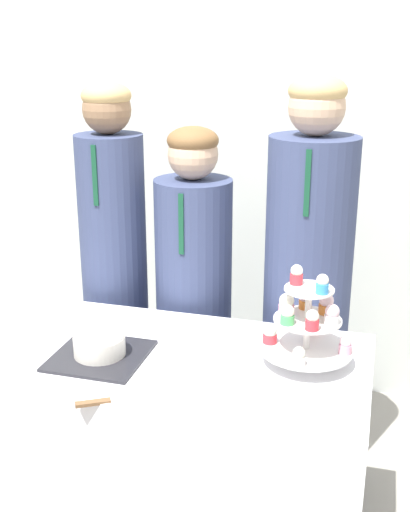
# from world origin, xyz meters

# --- Properties ---
(wall_back) EXTENTS (9.00, 0.06, 2.70)m
(wall_back) POSITION_xyz_m (0.00, 1.64, 1.35)
(wall_back) COLOR silver
(wall_back) RESTS_ON ground_plane
(table) EXTENTS (1.21, 0.64, 0.76)m
(table) POSITION_xyz_m (0.00, 0.32, 0.38)
(table) COLOR white
(table) RESTS_ON ground_plane
(round_cake) EXTENTS (0.28, 0.28, 0.10)m
(round_cake) POSITION_xyz_m (-0.21, 0.25, 0.80)
(round_cake) COLOR #232328
(round_cake) RESTS_ON table
(cake_knife) EXTENTS (0.28, 0.17, 0.01)m
(cake_knife) POSITION_xyz_m (-0.07, 0.03, 0.76)
(cake_knife) COLOR silver
(cake_knife) RESTS_ON table
(cupcake_stand) EXTENTS (0.28, 0.28, 0.30)m
(cupcake_stand) POSITION_xyz_m (0.40, 0.39, 0.89)
(cupcake_stand) COLOR silver
(cupcake_stand) RESTS_ON table
(student_0) EXTENTS (0.26, 0.26, 1.55)m
(student_0) POSITION_xyz_m (-0.41, 0.83, 0.75)
(student_0) COLOR #384266
(student_0) RESTS_ON ground_plane
(student_1) EXTENTS (0.29, 0.30, 1.40)m
(student_1) POSITION_xyz_m (-0.08, 0.83, 0.66)
(student_1) COLOR #384266
(student_1) RESTS_ON ground_plane
(student_2) EXTENTS (0.32, 0.32, 1.58)m
(student_2) POSITION_xyz_m (0.35, 0.83, 0.75)
(student_2) COLOR #384266
(student_2) RESTS_ON ground_plane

